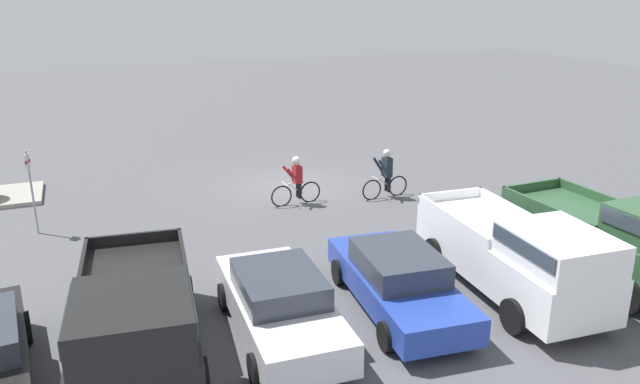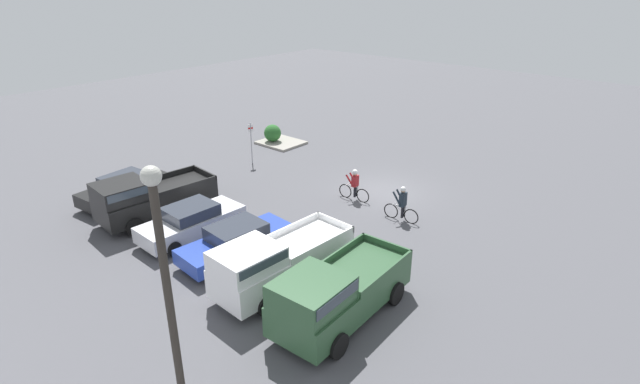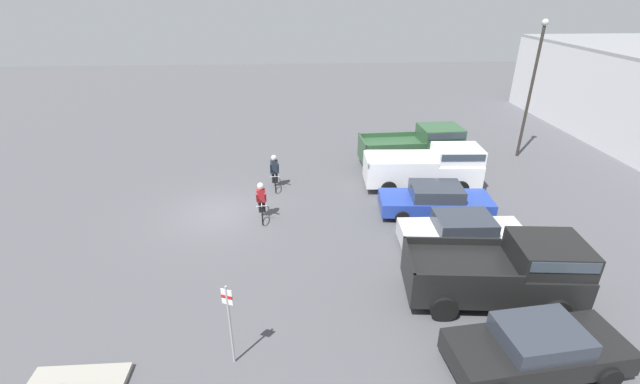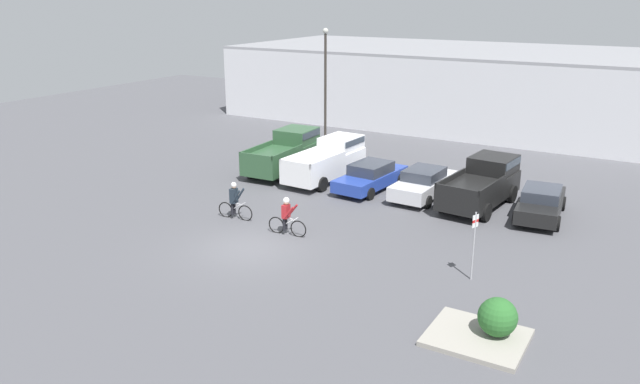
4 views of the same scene
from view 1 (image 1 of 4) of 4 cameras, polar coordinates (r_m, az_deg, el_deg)
The scene contains 9 objects.
ground_plane at distance 22.64m, azimuth -2.57°, elevation 0.58°, with size 80.00×80.00×0.00m, color #4C4C51.
pickup_truck_0 at distance 16.67m, azimuth 25.77°, elevation -3.76°, with size 2.48×5.48×2.21m.
pickup_truck_1 at distance 14.94m, azimuth 17.71°, elevation -5.45°, with size 2.35×5.61×2.10m.
sedan_0 at distance 14.07m, azimuth 7.15°, elevation -7.98°, with size 2.27×4.89×1.39m.
sedan_1 at distance 12.95m, azimuth -3.70°, elevation -10.19°, with size 2.08×4.65×1.43m.
pickup_truck_2 at distance 12.08m, azimuth -16.50°, elevation -11.08°, with size 2.69×5.47×2.13m.
cyclist_0 at distance 20.49m, azimuth -2.18°, elevation 1.14°, with size 1.77×0.48×1.66m.
cyclist_1 at distance 21.24m, azimuth 6.05°, elevation 1.70°, with size 1.76×0.48×1.72m.
fire_lane_sign at distance 19.61m, azimuth -24.91°, elevation 0.64°, with size 0.14×0.29×2.51m.
Camera 1 is at (6.88, 20.44, 6.89)m, focal length 35.00 mm.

